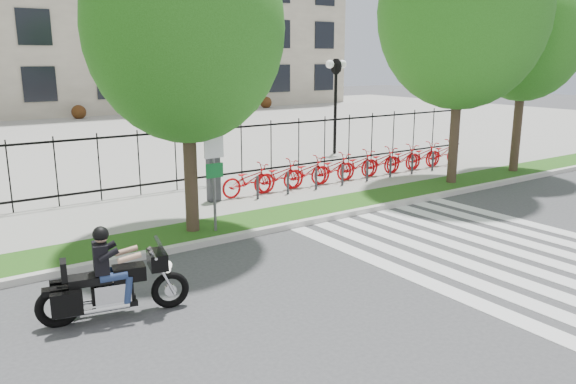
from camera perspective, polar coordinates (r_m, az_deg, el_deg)
ground at (r=10.19m, az=4.05°, el=-11.25°), size 120.00×120.00×0.00m
curb at (r=13.38m, az=-7.03°, el=-4.85°), size 60.00×0.20×0.15m
grass_verge at (r=14.10m, az=-8.65°, el=-3.94°), size 60.00×1.50×0.15m
sidewalk at (r=16.30m, az=-12.55°, el=-1.73°), size 60.00×3.50×0.15m
plaza at (r=32.98m, az=-24.35°, el=4.93°), size 80.00×34.00×0.10m
crosswalk_stripes at (r=13.55m, az=20.27°, el=-5.69°), size 5.70×8.00×0.01m
iron_fence at (r=17.67m, az=-14.90°, el=2.88°), size 30.00×0.06×2.00m
lamp_post_right at (r=24.90m, az=4.88°, el=10.99°), size 1.06×0.70×4.25m
street_tree_1 at (r=13.37m, az=-10.45°, el=16.09°), size 4.55×4.55×7.39m
street_tree_2 at (r=19.48m, az=17.34°, el=17.10°), size 5.40×5.40×8.65m
street_tree_3 at (r=22.30m, az=23.02°, el=14.58°), size 4.15×4.15×7.35m
bike_share_station at (r=19.63m, az=6.93°, el=2.74°), size 11.10×0.86×1.50m
sign_pole_regulatory at (r=13.45m, az=-7.52°, el=2.56°), size 0.50×0.09×2.50m
motorcycle_rider at (r=9.89m, az=-17.33°, el=-8.62°), size 2.48×1.00×1.93m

